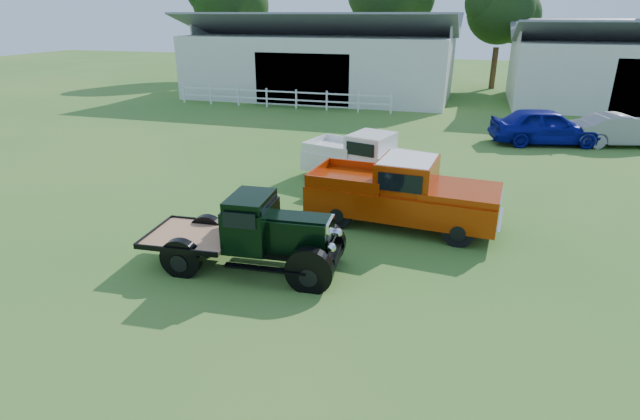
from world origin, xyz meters
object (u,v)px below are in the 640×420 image
(white_pickup, at_px, (368,159))
(red_pickup, at_px, (402,192))
(misc_car_grey, at_px, (623,130))
(vintage_flatbed, at_px, (248,232))
(misc_car_blue, at_px, (546,126))

(white_pickup, bearing_deg, red_pickup, -48.25)
(misc_car_grey, bearing_deg, white_pickup, 115.88)
(red_pickup, distance_m, white_pickup, 3.84)
(misc_car_grey, bearing_deg, red_pickup, 130.62)
(red_pickup, bearing_deg, misc_car_grey, 60.13)
(vintage_flatbed, height_order, red_pickup, red_pickup)
(vintage_flatbed, distance_m, misc_car_blue, 17.03)
(vintage_flatbed, xyz_separation_m, misc_car_grey, (11.37, 15.64, -0.20))
(red_pickup, bearing_deg, vintage_flatbed, -125.26)
(vintage_flatbed, distance_m, white_pickup, 7.23)
(red_pickup, xyz_separation_m, misc_car_grey, (8.30, 11.99, -0.28))
(white_pickup, bearing_deg, vintage_flatbed, -85.31)
(white_pickup, bearing_deg, misc_car_grey, 56.36)
(misc_car_grey, bearing_deg, vintage_flatbed, 129.29)
(white_pickup, relative_size, misc_car_grey, 1.10)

